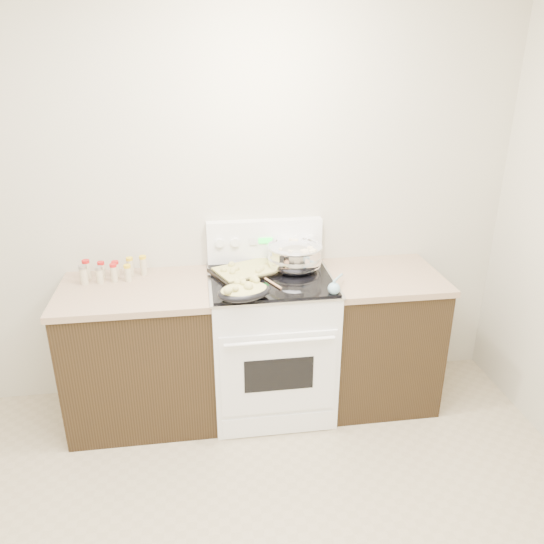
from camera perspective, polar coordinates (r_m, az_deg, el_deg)
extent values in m
cube|color=beige|center=(3.47, -6.75, 7.59)|extent=(4.00, 0.05, 2.70)
cube|color=black|center=(3.53, -13.79, -8.80)|extent=(0.90, 0.64, 0.88)
cube|color=brown|center=(3.31, -14.51, -1.99)|extent=(0.93, 0.67, 0.04)
cube|color=black|center=(3.69, 11.26, -7.08)|extent=(0.70, 0.64, 0.88)
cube|color=brown|center=(3.49, 11.82, -0.49)|extent=(0.73, 0.67, 0.04)
cube|color=white|center=(3.51, -0.12, -7.86)|extent=(0.76, 0.66, 0.92)
cube|color=white|center=(3.23, 0.73, -10.92)|extent=(0.70, 0.01, 0.55)
cube|color=black|center=(3.22, 0.75, -10.99)|extent=(0.42, 0.01, 0.22)
cylinder|color=white|center=(3.07, 0.87, -7.50)|extent=(0.65, 0.02, 0.02)
cube|color=white|center=(3.45, 0.70, -16.10)|extent=(0.70, 0.01, 0.14)
cube|color=silver|center=(3.30, -0.12, -0.86)|extent=(0.78, 0.68, 0.01)
cube|color=black|center=(3.29, -0.12, -0.67)|extent=(0.74, 0.64, 0.01)
cube|color=white|center=(3.51, -0.80, 3.41)|extent=(0.76, 0.07, 0.28)
cylinder|color=white|center=(3.44, -5.67, 3.12)|extent=(0.06, 0.02, 0.06)
cylinder|color=white|center=(3.44, -4.01, 3.21)|extent=(0.06, 0.02, 0.06)
cylinder|color=white|center=(3.49, 2.56, 3.52)|extent=(0.06, 0.02, 0.06)
cylinder|color=white|center=(3.51, 4.17, 3.59)|extent=(0.06, 0.02, 0.06)
cube|color=#19E533|center=(3.47, -0.71, 3.40)|extent=(0.09, 0.00, 0.04)
cube|color=silver|center=(3.46, -2.02, 3.33)|extent=(0.05, 0.00, 0.05)
cube|color=silver|center=(3.48, 0.60, 3.45)|extent=(0.05, 0.00, 0.05)
ellipsoid|color=silver|center=(3.39, 2.46, 1.43)|extent=(0.40, 0.40, 0.21)
cylinder|color=silver|center=(3.42, 2.44, 0.43)|extent=(0.19, 0.19, 0.01)
torus|color=silver|center=(3.36, 2.48, 2.77)|extent=(0.36, 0.36, 0.02)
cylinder|color=silver|center=(3.39, 2.46, 1.79)|extent=(0.34, 0.34, 0.12)
cylinder|color=olive|center=(3.37, 2.48, 2.57)|extent=(0.32, 0.32, 0.00)
cube|color=#FFEBBC|center=(3.33, 1.51, 2.47)|extent=(0.03, 0.03, 0.02)
cube|color=#FFEBBC|center=(3.39, 3.45, 2.79)|extent=(0.03, 0.03, 0.03)
cube|color=#FFEBBC|center=(3.42, 3.20, 2.96)|extent=(0.03, 0.03, 0.02)
cube|color=#FFEBBC|center=(3.43, 2.09, 3.06)|extent=(0.03, 0.03, 0.02)
cube|color=#FFEBBC|center=(3.42, 3.07, 2.97)|extent=(0.04, 0.04, 0.03)
cube|color=#FFEBBC|center=(3.29, 4.25, 2.15)|extent=(0.03, 0.03, 0.02)
cube|color=#FFEBBC|center=(3.34, 4.13, 2.47)|extent=(0.04, 0.04, 0.03)
cube|color=#FFEBBC|center=(3.30, 4.49, 2.22)|extent=(0.04, 0.04, 0.03)
cube|color=#FFEBBC|center=(3.49, 2.58, 3.41)|extent=(0.04, 0.04, 0.03)
cube|color=#FFEBBC|center=(3.49, 2.15, 3.43)|extent=(0.04, 0.04, 0.02)
cube|color=#FFEBBC|center=(3.29, 3.62, 2.18)|extent=(0.03, 0.03, 0.03)
cube|color=#FFEBBC|center=(3.32, 1.00, 2.42)|extent=(0.03, 0.03, 0.02)
cube|color=#FFEBBC|center=(3.37, 1.06, 2.68)|extent=(0.03, 0.03, 0.02)
cube|color=#FFEBBC|center=(3.30, 3.32, 2.21)|extent=(0.03, 0.03, 0.03)
cube|color=#FFEBBC|center=(3.30, 3.29, 2.21)|extent=(0.04, 0.04, 0.03)
cube|color=#FFEBBC|center=(3.29, 2.03, 2.18)|extent=(0.04, 0.04, 0.03)
ellipsoid|color=black|center=(3.00, -3.04, -2.16)|extent=(0.36, 0.29, 0.08)
ellipsoid|color=tan|center=(2.99, -3.05, -1.95)|extent=(0.32, 0.26, 0.06)
sphere|color=tan|center=(3.02, -3.75, -1.12)|extent=(0.04, 0.04, 0.04)
sphere|color=tan|center=(2.99, -3.07, -1.20)|extent=(0.04, 0.04, 0.04)
sphere|color=tan|center=(2.92, -3.94, -1.79)|extent=(0.04, 0.04, 0.04)
sphere|color=tan|center=(2.91, -4.80, -2.03)|extent=(0.05, 0.05, 0.05)
sphere|color=tan|center=(3.04, -3.26, -0.90)|extent=(0.05, 0.05, 0.05)
sphere|color=tan|center=(3.04, -1.95, -0.75)|extent=(0.05, 0.05, 0.05)
sphere|color=tan|center=(2.95, -2.56, -1.62)|extent=(0.05, 0.05, 0.05)
sphere|color=tan|center=(3.03, -1.71, -0.94)|extent=(0.04, 0.04, 0.04)
cube|color=black|center=(3.35, -2.64, 0.05)|extent=(0.51, 0.44, 0.02)
cube|color=tan|center=(3.35, -2.64, 0.24)|extent=(0.45, 0.38, 0.02)
sphere|color=tan|center=(3.32, -5.21, 0.19)|extent=(0.04, 0.04, 0.04)
sphere|color=tan|center=(3.38, -0.07, 0.66)|extent=(0.04, 0.04, 0.04)
sphere|color=tan|center=(3.33, -3.79, 0.32)|extent=(0.04, 0.04, 0.04)
sphere|color=tan|center=(3.42, -0.49, 0.99)|extent=(0.03, 0.03, 0.03)
sphere|color=tan|center=(3.33, -3.92, 0.35)|extent=(0.05, 0.05, 0.05)
sphere|color=tan|center=(3.27, -4.28, -0.04)|extent=(0.04, 0.04, 0.04)
sphere|color=tan|center=(3.31, -4.21, 0.18)|extent=(0.04, 0.04, 0.04)
sphere|color=tan|center=(3.40, -4.37, 0.78)|extent=(0.04, 0.04, 0.04)
sphere|color=tan|center=(3.32, -1.17, 0.34)|extent=(0.04, 0.04, 0.04)
sphere|color=tan|center=(3.29, -1.47, 0.07)|extent=(0.04, 0.04, 0.04)
cylinder|color=tan|center=(3.21, -0.21, -1.03)|extent=(0.11, 0.22, 0.01)
sphere|color=tan|center=(3.11, -0.81, -1.74)|extent=(0.04, 0.04, 0.04)
sphere|color=#79A6B5|center=(3.09, 6.68, -1.78)|extent=(0.07, 0.07, 0.07)
cylinder|color=#79A6B5|center=(3.18, 7.13, -0.63)|extent=(0.12, 0.22, 0.06)
cylinder|color=#BFB28C|center=(3.51, -19.29, 0.13)|extent=(0.04, 0.04, 0.11)
cylinder|color=#B21414|center=(3.49, -19.42, 1.07)|extent=(0.05, 0.05, 0.02)
cylinder|color=#BFB28C|center=(3.51, -17.85, 0.13)|extent=(0.04, 0.04, 0.09)
cylinder|color=#B21414|center=(3.49, -17.95, 0.92)|extent=(0.04, 0.04, 0.02)
cylinder|color=#BFB28C|center=(3.48, -16.46, 0.17)|extent=(0.04, 0.04, 0.09)
cylinder|color=#B21414|center=(3.47, -16.55, 0.98)|extent=(0.05, 0.05, 0.02)
cylinder|color=#BFB28C|center=(3.47, -15.00, 0.42)|extent=(0.04, 0.04, 0.11)
cylinder|color=gold|center=(3.45, -15.10, 1.37)|extent=(0.04, 0.04, 0.02)
cylinder|color=#BFB28C|center=(3.46, -13.65, 0.55)|extent=(0.04, 0.04, 0.11)
cylinder|color=gold|center=(3.44, -13.75, 1.55)|extent=(0.04, 0.04, 0.02)
cylinder|color=#BFB28C|center=(3.44, -19.58, -0.43)|extent=(0.05, 0.05, 0.10)
cylinder|color=#B2B2B7|center=(3.41, -19.71, 0.50)|extent=(0.05, 0.05, 0.02)
cylinder|color=#BFB28C|center=(3.42, -18.04, -0.44)|extent=(0.04, 0.04, 0.09)
cylinder|color=#B2B2B7|center=(3.40, -18.15, 0.40)|extent=(0.05, 0.05, 0.02)
cylinder|color=#BFB28C|center=(3.41, -16.63, -0.22)|extent=(0.04, 0.04, 0.10)
cylinder|color=#B21414|center=(3.39, -16.74, 0.69)|extent=(0.04, 0.04, 0.02)
cylinder|color=#BFB28C|center=(3.40, -15.24, -0.24)|extent=(0.04, 0.04, 0.09)
cylinder|color=gold|center=(3.38, -15.33, 0.60)|extent=(0.04, 0.04, 0.02)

